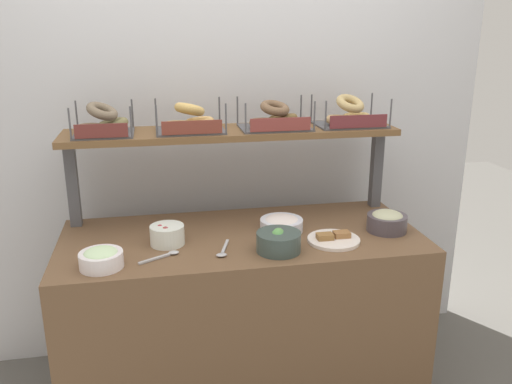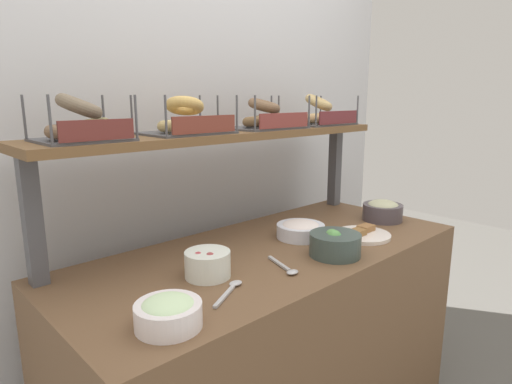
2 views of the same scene
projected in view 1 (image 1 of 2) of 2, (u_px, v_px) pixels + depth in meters
back_wall at (224, 134)px, 2.80m from camera, size 2.81×0.06×2.40m
deli_counter at (243, 318)px, 2.52m from camera, size 1.61×0.70×0.85m
shelf_riser_left at (73, 184)px, 2.45m from camera, size 0.05×0.05×0.40m
shelf_riser_right at (376, 169)px, 2.72m from camera, size 0.05×0.05×0.40m
upper_shelf at (232, 132)px, 2.52m from camera, size 1.57×0.32×0.03m
bowl_beet_salad at (167, 235)px, 2.28m from camera, size 0.15×0.15×0.09m
bowl_veggie_mix at (279, 241)px, 2.21m from camera, size 0.19×0.19×0.10m
bowl_cream_cheese at (282, 224)px, 2.43m from camera, size 0.20×0.20×0.07m
bowl_tuna_salad at (387, 221)px, 2.43m from camera, size 0.18×0.18×0.10m
bowl_scallion_spread at (101, 258)px, 2.06m from camera, size 0.17×0.17×0.08m
serving_plate_white at (333, 239)px, 2.32m from camera, size 0.23×0.23×0.04m
serving_spoon_near_plate at (165, 255)px, 2.17m from camera, size 0.17×0.10×0.01m
serving_spoon_by_edge at (223, 251)px, 2.20m from camera, size 0.07×0.17×0.01m
bagel_basket_poppy at (103, 124)px, 2.37m from camera, size 0.26×0.24×0.15m
bagel_basket_plain at (190, 122)px, 2.45m from camera, size 0.31×0.25×0.14m
bagel_basket_cinnamon_raisin at (274, 119)px, 2.52m from camera, size 0.33×0.26×0.14m
bagel_basket_sesame at (349, 116)px, 2.59m from camera, size 0.33×0.26×0.15m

